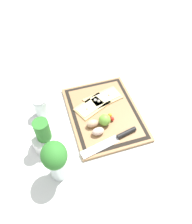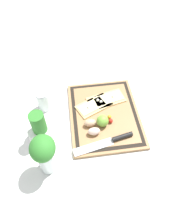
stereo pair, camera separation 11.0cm
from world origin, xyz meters
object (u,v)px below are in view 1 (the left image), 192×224
(knife, at_px, (118,137))
(cherry_tomato_yellow, at_px, (110,115))
(egg_brown, at_px, (93,123))
(egg_pink, at_px, (98,131))
(sauce_jar, at_px, (41,108))
(pizza_slice_near, at_px, (104,98))
(lime, at_px, (105,120))
(cherry_tomato_red, at_px, (112,119))
(herb_glass, at_px, (56,160))
(herb_pot, at_px, (45,138))
(pizza_slice_far, at_px, (92,106))

(knife, height_order, cherry_tomato_yellow, knife)
(egg_brown, bearing_deg, knife, -137.34)
(egg_pink, bearing_deg, knife, -121.90)
(egg_brown, relative_size, sauce_jar, 0.52)
(pizza_slice_near, height_order, lime, lime)
(knife, bearing_deg, pizza_slice_near, -2.81)
(egg_brown, bearing_deg, cherry_tomato_red, -87.88)
(cherry_tomato_red, height_order, herb_glass, herb_glass)
(pizza_slice_near, xyz_separation_m, herb_pot, (-0.18, 0.34, 0.04))
(pizza_slice_near, bearing_deg, cherry_tomato_yellow, 176.71)
(pizza_slice_far, bearing_deg, egg_brown, 164.89)
(pizza_slice_far, height_order, herb_pot, herb_pot)
(knife, height_order, egg_brown, egg_brown)
(herb_pot, bearing_deg, herb_glass, -169.57)
(pizza_slice_far, relative_size, herb_pot, 1.14)
(egg_brown, relative_size, egg_pink, 1.00)
(lime, distance_m, herb_pot, 0.29)
(pizza_slice_far, bearing_deg, egg_pink, 173.11)
(egg_brown, bearing_deg, egg_pink, -167.30)
(lime, xyz_separation_m, cherry_tomato_yellow, (0.03, -0.04, -0.02))
(egg_brown, height_order, cherry_tomato_red, egg_brown)
(herb_pot, bearing_deg, egg_brown, -82.44)
(egg_brown, bearing_deg, pizza_slice_far, -15.11)
(knife, xyz_separation_m, herb_glass, (-0.08, 0.30, 0.10))
(herb_glass, bearing_deg, herb_pot, 10.43)
(pizza_slice_near, distance_m, sauce_jar, 0.33)
(pizza_slice_near, bearing_deg, sauce_jar, 88.26)
(egg_brown, xyz_separation_m, egg_pink, (-0.05, -0.01, 0.00))
(cherry_tomato_red, distance_m, cherry_tomato_yellow, 0.03)
(cherry_tomato_yellow, bearing_deg, sauce_jar, 67.77)
(egg_pink, relative_size, herb_glass, 0.28)
(lime, bearing_deg, herb_glass, 124.32)
(pizza_slice_near, relative_size, egg_brown, 3.63)
(pizza_slice_near, relative_size, cherry_tomato_yellow, 10.80)
(herb_glass, bearing_deg, egg_pink, -58.34)
(knife, bearing_deg, egg_pink, 58.10)
(lime, distance_m, sauce_jar, 0.33)
(egg_pink, height_order, herb_pot, herb_pot)
(lime, bearing_deg, knife, -160.53)
(lime, xyz_separation_m, sauce_jar, (0.17, 0.28, 0.00))
(cherry_tomato_red, xyz_separation_m, sauce_jar, (0.16, 0.32, 0.02))
(knife, bearing_deg, egg_brown, 42.66)
(egg_pink, bearing_deg, egg_brown, 12.70)
(cherry_tomato_yellow, height_order, herb_pot, herb_pot)
(egg_pink, distance_m, herb_glass, 0.27)
(pizza_slice_near, distance_m, egg_brown, 0.19)
(egg_brown, bearing_deg, lime, -93.69)
(egg_pink, bearing_deg, herb_pot, 85.20)
(pizza_slice_far, height_order, sauce_jar, sauce_jar)
(sauce_jar, bearing_deg, herb_glass, -176.93)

